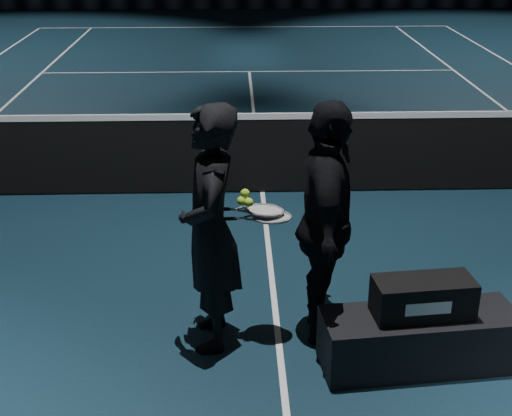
{
  "coord_description": "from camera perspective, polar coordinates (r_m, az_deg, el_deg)",
  "views": [
    {
      "loc": [
        -0.33,
        -7.7,
        3.12
      ],
      "look_at": [
        -0.17,
        -3.0,
        1.09
      ],
      "focal_mm": 50.0,
      "sensor_mm": 36.0,
      "label": 1
    }
  ],
  "objects": [
    {
      "name": "floor",
      "position": [
        8.31,
        0.51,
        1.28
      ],
      "size": [
        36.0,
        36.0,
        0.0
      ],
      "primitive_type": "plane",
      "color": "black",
      "rests_on": "ground"
    },
    {
      "name": "player_b",
      "position": [
        5.25,
        5.63,
        -1.36
      ],
      "size": [
        0.54,
        1.13,
        1.87
      ],
      "primitive_type": "imported",
      "rotation": [
        0.0,
        0.0,
        1.5
      ],
      "color": "black",
      "rests_on": "floor"
    },
    {
      "name": "racket_lower",
      "position": [
        5.16,
        1.3,
        -0.73
      ],
      "size": [
        0.69,
        0.26,
        0.03
      ],
      "primitive_type": null,
      "rotation": [
        0.0,
        0.0,
        0.07
      ],
      "color": "black",
      "rests_on": "player_a"
    },
    {
      "name": "tennis_balls",
      "position": [
        5.09,
        -0.87,
        0.72
      ],
      "size": [
        0.12,
        0.1,
        0.12
      ],
      "primitive_type": null,
      "color": "#9BCE2B",
      "rests_on": "racket_upper"
    },
    {
      "name": "court_lines",
      "position": [
        8.31,
        0.51,
        1.3
      ],
      "size": [
        10.98,
        23.78,
        0.01
      ],
      "primitive_type": null,
      "color": "white",
      "rests_on": "floor"
    },
    {
      "name": "bag_signature",
      "position": [
        5.05,
        13.64,
        -7.85
      ],
      "size": [
        0.33,
        0.04,
        0.09
      ],
      "primitive_type": "cube",
      "rotation": [
        0.0,
        0.0,
        0.1
      ],
      "color": "white",
      "rests_on": "racket_bag"
    },
    {
      "name": "net_mesh",
      "position": [
        8.15,
        0.52,
        4.21
      ],
      "size": [
        12.8,
        0.02,
        0.86
      ],
      "primitive_type": "cube",
      "color": "black",
      "rests_on": "floor"
    },
    {
      "name": "net_tape",
      "position": [
        8.01,
        0.53,
        7.35
      ],
      "size": [
        12.8,
        0.03,
        0.07
      ],
      "primitive_type": "cube",
      "color": "white",
      "rests_on": "net_mesh"
    },
    {
      "name": "player_bench",
      "position": [
        5.36,
        12.87,
        -10.23
      ],
      "size": [
        1.44,
        0.61,
        0.42
      ],
      "primitive_type": "cube",
      "rotation": [
        0.0,
        0.0,
        0.1
      ],
      "color": "black",
      "rests_on": "floor"
    },
    {
      "name": "racket_upper",
      "position": [
        5.17,
        0.7,
        -0.18
      ],
      "size": [
        0.7,
        0.31,
        0.1
      ],
      "primitive_type": null,
      "rotation": [
        0.0,
        0.1,
        0.14
      ],
      "color": "black",
      "rests_on": "player_b"
    },
    {
      "name": "player_a",
      "position": [
        5.16,
        -3.68,
        -1.75
      ],
      "size": [
        0.48,
        0.7,
        1.87
      ],
      "primitive_type": "imported",
      "rotation": [
        0.0,
        0.0,
        -1.53
      ],
      "color": "black",
      "rests_on": "floor"
    },
    {
      "name": "racket_bag",
      "position": [
        5.18,
        13.22,
        -6.99
      ],
      "size": [
        0.73,
        0.37,
        0.28
      ],
      "primitive_type": "cube",
      "rotation": [
        0.0,
        0.0,
        0.1
      ],
      "color": "black",
      "rests_on": "player_bench"
    }
  ]
}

